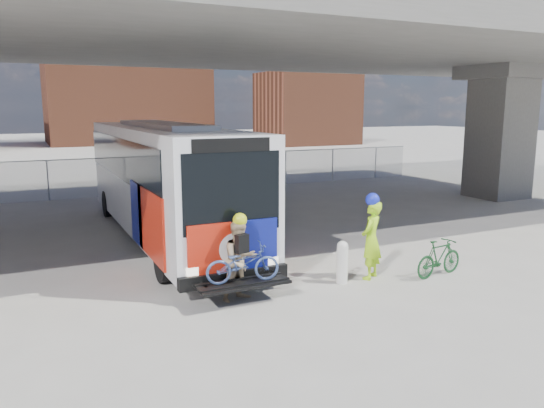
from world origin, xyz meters
TOP-DOWN VIEW (x-y plane):
  - ground at (0.00, 0.00)m, footprint 160.00×160.00m
  - bus at (-2.00, 2.98)m, footprint 2.67×12.93m
  - overpass at (0.00, 4.00)m, footprint 40.00×16.00m
  - chainlink_fence at (0.00, 12.00)m, footprint 30.00×0.06m
  - brick_buildings at (1.23, 48.23)m, footprint 54.00×22.00m
  - smokestack at (14.00, 55.00)m, footprint 2.20×2.20m
  - bollard at (0.67, -3.36)m, footprint 0.27×0.27m
  - cyclist_hivis at (1.49, -3.36)m, footprint 0.85×0.78m
  - cyclist_tan at (-1.95, -3.36)m, footprint 1.00×0.87m
  - bike_parked at (3.12, -3.97)m, footprint 1.61×0.65m

SIDE VIEW (x-z plane):
  - ground at x=0.00m, z-range 0.00..0.00m
  - bike_parked at x=3.12m, z-range 0.00..0.94m
  - bollard at x=0.67m, z-range 0.04..1.07m
  - cyclist_tan at x=-1.95m, z-range -0.05..1.88m
  - cyclist_hivis at x=1.49m, z-range -0.04..2.10m
  - chainlink_fence at x=0.00m, z-range -13.58..16.42m
  - bus at x=-2.00m, z-range 0.27..3.96m
  - brick_buildings at x=1.23m, z-range -0.58..11.42m
  - overpass at x=0.00m, z-range 2.57..10.52m
  - smokestack at x=14.00m, z-range 0.00..25.00m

